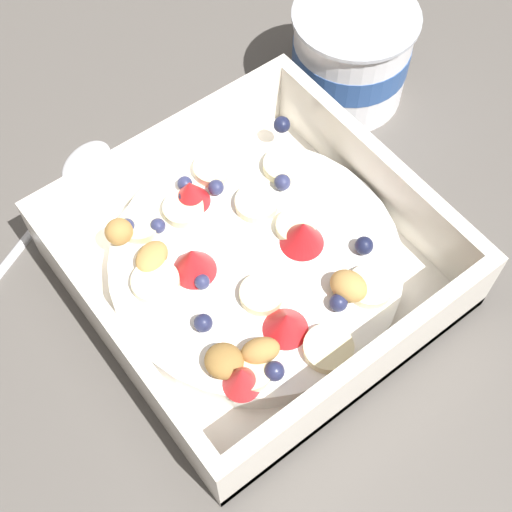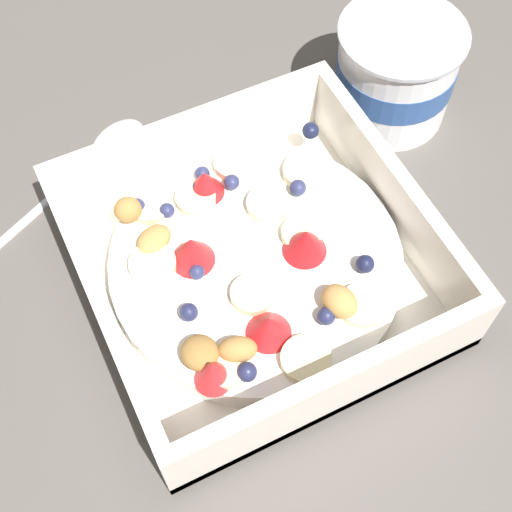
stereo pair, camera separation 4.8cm
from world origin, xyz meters
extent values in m
plane|color=#56514C|center=(0.00, 0.00, 0.00)|extent=(2.40, 2.40, 0.00)
cube|color=white|center=(0.02, -0.02, 0.01)|extent=(0.22, 0.22, 0.01)
cube|color=white|center=(0.02, -0.12, 0.03)|extent=(0.22, 0.01, 0.06)
cube|color=white|center=(0.02, 0.09, 0.03)|extent=(0.22, 0.01, 0.06)
cube|color=white|center=(-0.09, -0.02, 0.03)|extent=(0.01, 0.20, 0.06)
cube|color=white|center=(0.12, -0.02, 0.03)|extent=(0.01, 0.20, 0.06)
cylinder|color=white|center=(0.02, -0.02, 0.02)|extent=(0.20, 0.20, 0.02)
cylinder|color=#F4EAB7|center=(0.08, 0.02, 0.03)|extent=(0.04, 0.04, 0.01)
cylinder|color=#F4EAB7|center=(-0.01, -0.08, 0.03)|extent=(0.03, 0.03, 0.01)
cylinder|color=beige|center=(0.04, -0.03, 0.03)|extent=(0.04, 0.04, 0.01)
cylinder|color=beige|center=(-0.04, -0.04, 0.03)|extent=(0.04, 0.04, 0.01)
cylinder|color=beige|center=(0.02, 0.02, 0.03)|extent=(0.03, 0.03, 0.01)
cylinder|color=beige|center=(0.10, -0.02, 0.03)|extent=(0.04, 0.04, 0.01)
cylinder|color=beige|center=(0.08, -0.07, 0.03)|extent=(0.04, 0.04, 0.01)
cylinder|color=beige|center=(-0.03, 0.04, 0.03)|extent=(0.04, 0.04, 0.01)
cylinder|color=#F4EAB7|center=(-0.02, 0.01, 0.03)|extent=(0.04, 0.04, 0.01)
cylinder|color=beige|center=(-0.06, 0.00, 0.03)|extent=(0.04, 0.04, 0.01)
cylinder|color=beige|center=(-0.05, -0.07, 0.03)|extent=(0.04, 0.04, 0.01)
cone|color=red|center=(-0.05, -0.03, 0.04)|extent=(0.04, 0.04, 0.02)
cone|color=red|center=(0.03, 0.01, 0.04)|extent=(0.04, 0.04, 0.02)
cone|color=red|center=(0.00, -0.06, 0.04)|extent=(0.04, 0.04, 0.03)
cone|color=red|center=(0.07, -0.04, 0.04)|extent=(0.03, 0.03, 0.02)
cone|color=red|center=(0.08, -0.08, 0.04)|extent=(0.03, 0.03, 0.02)
sphere|color=navy|center=(-0.05, -0.08, 0.04)|extent=(0.01, 0.01, 0.01)
sphere|color=#191E3D|center=(-0.06, 0.06, 0.04)|extent=(0.01, 0.01, 0.01)
sphere|color=#23284C|center=(0.07, -0.08, 0.04)|extent=(0.01, 0.01, 0.01)
sphere|color=navy|center=(-0.02, 0.03, 0.04)|extent=(0.01, 0.01, 0.01)
sphere|color=#23284C|center=(0.04, -0.08, 0.04)|extent=(0.01, 0.01, 0.01)
sphere|color=navy|center=(-0.06, -0.02, 0.03)|extent=(0.01, 0.01, 0.01)
sphere|color=#23284C|center=(0.08, 0.00, 0.04)|extent=(0.01, 0.01, 0.01)
sphere|color=navy|center=(-0.04, -0.06, 0.03)|extent=(0.01, 0.01, 0.01)
sphere|color=navy|center=(0.01, -0.06, 0.03)|extent=(0.01, 0.01, 0.01)
sphere|color=#191E3D|center=(0.06, 0.04, 0.04)|extent=(0.01, 0.01, 0.01)
sphere|color=navy|center=(-0.04, -0.01, 0.03)|extent=(0.01, 0.01, 0.01)
sphere|color=#23284C|center=(0.09, -0.06, 0.04)|extent=(0.01, 0.01, 0.01)
sphere|color=#191E3D|center=(-0.05, -0.03, 0.04)|extent=(0.01, 0.01, 0.01)
ellipsoid|color=tan|center=(-0.02, -0.08, 0.04)|extent=(0.03, 0.03, 0.01)
ellipsoid|color=#AD7F42|center=(0.07, -0.06, 0.04)|extent=(0.02, 0.03, 0.02)
ellipsoid|color=tan|center=(0.07, 0.01, 0.04)|extent=(0.03, 0.03, 0.02)
ellipsoid|color=olive|center=(0.07, -0.08, 0.04)|extent=(0.03, 0.03, 0.02)
ellipsoid|color=#AD7F42|center=(-0.05, -0.08, 0.04)|extent=(0.02, 0.02, 0.02)
ellipsoid|color=silver|center=(-0.14, -0.06, 0.00)|extent=(0.05, 0.06, 0.01)
cylinder|color=silver|center=(-0.11, -0.14, 0.00)|extent=(0.06, 0.12, 0.01)
cylinder|color=white|center=(-0.08, 0.15, 0.04)|extent=(0.09, 0.09, 0.08)
cylinder|color=#2D5193|center=(-0.08, 0.15, 0.04)|extent=(0.09, 0.09, 0.02)
cylinder|color=#B7BCC6|center=(-0.08, 0.15, 0.08)|extent=(0.10, 0.10, 0.00)
camera|label=1|loc=(0.21, -0.17, 0.44)|focal=50.26mm
camera|label=2|loc=(0.23, -0.13, 0.44)|focal=50.26mm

